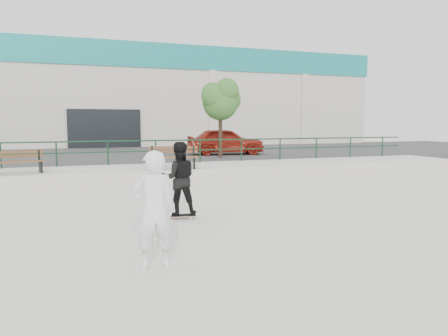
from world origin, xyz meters
name	(u,v)px	position (x,y,z in m)	size (l,w,h in m)	color
ground	(214,240)	(0.00, 0.00, 0.00)	(120.00, 120.00, 0.00)	silver
ledge	(137,174)	(0.00, 9.50, 0.25)	(30.00, 3.00, 0.50)	#BBB6AA
parking_strip	(114,158)	(0.00, 18.00, 0.25)	(60.00, 14.00, 0.50)	#333333
railing	(132,147)	(0.00, 10.80, 1.24)	(28.00, 0.06, 1.03)	#153B24
commercial_building	(96,96)	(0.00, 31.99, 4.58)	(44.20, 16.33, 8.00)	beige
bench_left	(18,162)	(-4.23, 8.80, 0.90)	(1.82, 0.86, 0.81)	brown
bench_right	(173,158)	(1.21, 8.47, 0.94)	(1.98, 0.94, 0.88)	brown
tree	(221,99)	(4.77, 12.99, 3.46)	(2.22, 1.97, 3.95)	#3C2C1E
red_car	(225,141)	(5.73, 14.95, 1.23)	(1.73, 4.31, 1.47)	maroon
skateboard	(179,216)	(-0.17, 2.09, 0.07)	(0.80, 0.32, 0.09)	black
standing_skater	(179,179)	(-0.17, 2.09, 0.96)	(0.84, 0.66, 1.74)	black
seated_skater	(154,210)	(-1.40, -1.23, 0.93)	(0.68, 0.44, 1.86)	white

